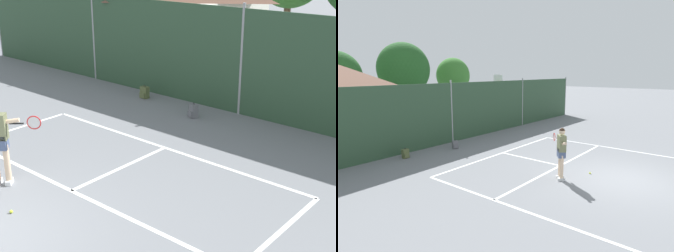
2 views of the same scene
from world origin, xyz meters
TOP-DOWN VIEW (x-y plane):
  - ground_plane at (0.00, 0.00)m, footprint 120.00×120.00m
  - court_markings at (0.00, 0.65)m, footprint 8.30×11.10m
  - chainlink_fence at (-0.00, 9.00)m, footprint 26.09×0.09m
  - basketball_hoop at (5.85, 10.71)m, footprint 0.90×0.67m
  - treeline_backdrop at (0.78, 20.90)m, footprint 24.09×4.25m
  - tennis_player at (-1.36, 1.75)m, footprint 1.05×1.07m
  - tennis_ball at (-0.17, 1.15)m, footprint 0.07×0.07m
  - backpack_olive at (-3.30, 8.32)m, footprint 0.28×0.24m
  - backpack_grey at (-0.86, 7.82)m, footprint 0.33×0.32m

SIDE VIEW (x-z plane):
  - ground_plane at x=0.00m, z-range 0.00..0.00m
  - court_markings at x=0.00m, z-range 0.00..0.01m
  - tennis_ball at x=-0.17m, z-range 0.00..0.07m
  - backpack_olive at x=-3.30m, z-range -0.04..0.42m
  - backpack_grey at x=-0.86m, z-range -0.04..0.42m
  - tennis_player at x=-1.36m, z-range 0.18..2.04m
  - chainlink_fence at x=0.00m, z-range -0.07..3.25m
  - basketball_hoop at x=5.85m, z-range 0.54..4.09m
  - treeline_backdrop at x=0.78m, z-range 0.53..6.87m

